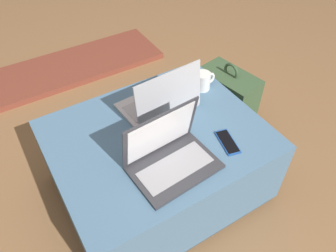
% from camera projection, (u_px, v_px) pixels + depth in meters
% --- Properties ---
extents(ground_plane, '(14.00, 14.00, 0.00)m').
position_uv_depth(ground_plane, '(159.00, 188.00, 1.85)').
color(ground_plane, olive).
extents(ottoman, '(0.99, 0.81, 0.44)m').
position_uv_depth(ottoman, '(158.00, 163.00, 1.69)').
color(ottoman, '#2A3D4E').
rests_on(ottoman, ground_plane).
extents(laptop_near, '(0.38, 0.27, 0.26)m').
position_uv_depth(laptop_near, '(170.00, 155.00, 1.37)').
color(laptop_near, '#333338').
rests_on(laptop_near, ottoman).
extents(laptop_far, '(0.38, 0.28, 0.26)m').
position_uv_depth(laptop_far, '(161.00, 102.00, 1.62)').
color(laptop_far, '#B7B7BC').
rests_on(laptop_far, ottoman).
extents(cell_phone, '(0.10, 0.16, 0.01)m').
position_uv_depth(cell_phone, '(227.00, 142.00, 1.49)').
color(cell_phone, '#1E4C9E').
rests_on(cell_phone, ottoman).
extents(backpack, '(0.30, 0.38, 0.50)m').
position_uv_depth(backpack, '(227.00, 103.00, 2.06)').
color(backpack, '#385133').
rests_on(backpack, ground_plane).
extents(coffee_mug, '(0.12, 0.09, 0.10)m').
position_uv_depth(coffee_mug, '(203.00, 81.00, 1.75)').
color(coffee_mug, white).
rests_on(coffee_mug, ottoman).
extents(fireplace_hearth, '(1.40, 0.50, 0.04)m').
position_uv_depth(fireplace_hearth, '(74.00, 66.00, 2.66)').
color(fireplace_hearth, brown).
rests_on(fireplace_hearth, ground_plane).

